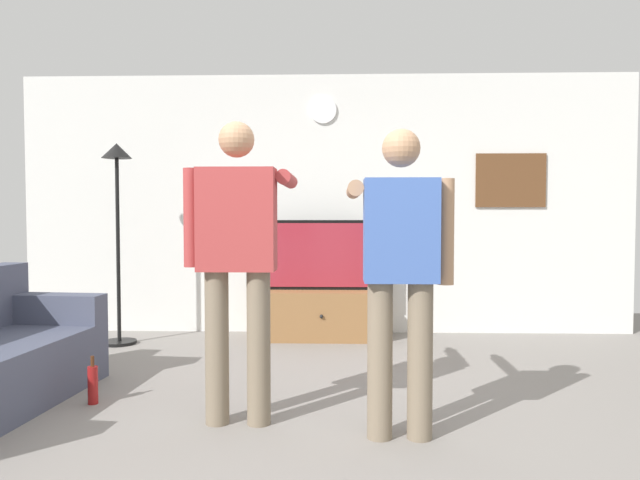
{
  "coord_description": "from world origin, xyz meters",
  "views": [
    {
      "loc": [
        0.13,
        -3.23,
        1.24
      ],
      "look_at": [
        -0.01,
        1.2,
        1.05
      ],
      "focal_mm": 32.79,
      "sensor_mm": 36.0,
      "label": 1
    }
  ],
  "objects_px": {
    "television": "(322,255)",
    "wall_clock": "(323,110)",
    "tv_stand": "(322,314)",
    "person_standing_nearer_lamp": "(238,251)",
    "person_standing_nearer_couch": "(400,264)",
    "framed_picture": "(510,180)",
    "floor_lamp": "(117,201)",
    "beverage_bottle": "(93,384)"
  },
  "relations": [
    {
      "from": "person_standing_nearer_couch",
      "to": "television",
      "type": "bearing_deg",
      "value": 100.75
    },
    {
      "from": "wall_clock",
      "to": "beverage_bottle",
      "type": "bearing_deg",
      "value": -121.33
    },
    {
      "from": "television",
      "to": "floor_lamp",
      "type": "height_order",
      "value": "floor_lamp"
    },
    {
      "from": "television",
      "to": "beverage_bottle",
      "type": "xyz_separation_m",
      "value": [
        -1.45,
        -2.14,
        -0.71
      ]
    },
    {
      "from": "person_standing_nearer_couch",
      "to": "beverage_bottle",
      "type": "bearing_deg",
      "value": 165.27
    },
    {
      "from": "television",
      "to": "person_standing_nearer_couch",
      "type": "bearing_deg",
      "value": -79.25
    },
    {
      "from": "television",
      "to": "person_standing_nearer_lamp",
      "type": "bearing_deg",
      "value": -99.98
    },
    {
      "from": "tv_stand",
      "to": "person_standing_nearer_couch",
      "type": "relative_size",
      "value": 0.67
    },
    {
      "from": "person_standing_nearer_couch",
      "to": "person_standing_nearer_lamp",
      "type": "bearing_deg",
      "value": 168.23
    },
    {
      "from": "person_standing_nearer_couch",
      "to": "beverage_bottle",
      "type": "relative_size",
      "value": 5.38
    },
    {
      "from": "wall_clock",
      "to": "television",
      "type": "bearing_deg",
      "value": -90.0
    },
    {
      "from": "person_standing_nearer_couch",
      "to": "wall_clock",
      "type": "bearing_deg",
      "value": 99.87
    },
    {
      "from": "tv_stand",
      "to": "person_standing_nearer_couch",
      "type": "bearing_deg",
      "value": -79.06
    },
    {
      "from": "television",
      "to": "floor_lamp",
      "type": "relative_size",
      "value": 0.62
    },
    {
      "from": "television",
      "to": "wall_clock",
      "type": "relative_size",
      "value": 4.28
    },
    {
      "from": "wall_clock",
      "to": "person_standing_nearer_couch",
      "type": "bearing_deg",
      "value": -80.13
    },
    {
      "from": "framed_picture",
      "to": "beverage_bottle",
      "type": "xyz_separation_m",
      "value": [
        -3.39,
        -2.38,
        -1.47
      ]
    },
    {
      "from": "television",
      "to": "framed_picture",
      "type": "xyz_separation_m",
      "value": [
        1.94,
        0.25,
        0.76
      ]
    },
    {
      "from": "wall_clock",
      "to": "person_standing_nearer_couch",
      "type": "height_order",
      "value": "wall_clock"
    },
    {
      "from": "framed_picture",
      "to": "person_standing_nearer_couch",
      "type": "height_order",
      "value": "framed_picture"
    },
    {
      "from": "person_standing_nearer_lamp",
      "to": "person_standing_nearer_couch",
      "type": "height_order",
      "value": "person_standing_nearer_lamp"
    },
    {
      "from": "floor_lamp",
      "to": "person_standing_nearer_couch",
      "type": "xyz_separation_m",
      "value": [
        2.45,
        -2.28,
        -0.4
      ]
    },
    {
      "from": "beverage_bottle",
      "to": "person_standing_nearer_lamp",
      "type": "bearing_deg",
      "value": -17.39
    },
    {
      "from": "floor_lamp",
      "to": "beverage_bottle",
      "type": "relative_size",
      "value": 6.04
    },
    {
      "from": "person_standing_nearer_lamp",
      "to": "person_standing_nearer_couch",
      "type": "xyz_separation_m",
      "value": [
        0.94,
        -0.19,
        -0.06
      ]
    },
    {
      "from": "beverage_bottle",
      "to": "floor_lamp",
      "type": "bearing_deg",
      "value": 105.64
    },
    {
      "from": "wall_clock",
      "to": "framed_picture",
      "type": "distance_m",
      "value": 2.08
    },
    {
      "from": "tv_stand",
      "to": "floor_lamp",
      "type": "bearing_deg",
      "value": -170.54
    },
    {
      "from": "tv_stand",
      "to": "person_standing_nearer_lamp",
      "type": "distance_m",
      "value": 2.57
    },
    {
      "from": "tv_stand",
      "to": "wall_clock",
      "type": "xyz_separation_m",
      "value": [
        0.0,
        0.29,
        2.09
      ]
    },
    {
      "from": "wall_clock",
      "to": "beverage_bottle",
      "type": "distance_m",
      "value": 3.55
    },
    {
      "from": "floor_lamp",
      "to": "person_standing_nearer_lamp",
      "type": "bearing_deg",
      "value": -54.05
    },
    {
      "from": "tv_stand",
      "to": "beverage_bottle",
      "type": "distance_m",
      "value": 2.55
    },
    {
      "from": "framed_picture",
      "to": "person_standing_nearer_lamp",
      "type": "height_order",
      "value": "framed_picture"
    },
    {
      "from": "beverage_bottle",
      "to": "tv_stand",
      "type": "bearing_deg",
      "value": 55.27
    },
    {
      "from": "person_standing_nearer_lamp",
      "to": "framed_picture",
      "type": "bearing_deg",
      "value": 48.7
    },
    {
      "from": "floor_lamp",
      "to": "beverage_bottle",
      "type": "height_order",
      "value": "floor_lamp"
    },
    {
      "from": "framed_picture",
      "to": "person_standing_nearer_lamp",
      "type": "relative_size",
      "value": 0.4
    },
    {
      "from": "television",
      "to": "floor_lamp",
      "type": "distance_m",
      "value": 2.05
    },
    {
      "from": "tv_stand",
      "to": "person_standing_nearer_lamp",
      "type": "relative_size",
      "value": 0.64
    },
    {
      "from": "tv_stand",
      "to": "framed_picture",
      "type": "bearing_deg",
      "value": 8.63
    },
    {
      "from": "television",
      "to": "wall_clock",
      "type": "xyz_separation_m",
      "value": [
        0.0,
        0.24,
        1.49
      ]
    }
  ]
}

